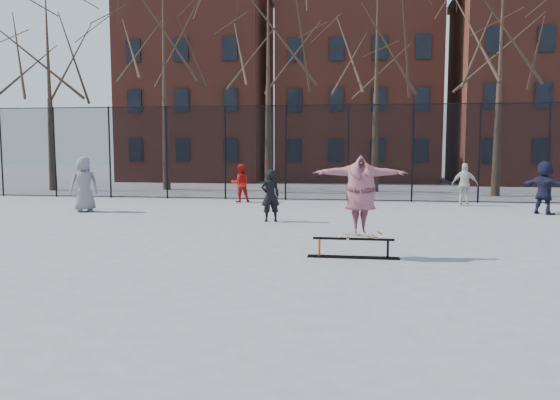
# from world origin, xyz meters

# --- Properties ---
(ground) EXTENTS (100.00, 100.00, 0.00)m
(ground) POSITION_xyz_m (0.00, 0.00, 0.00)
(ground) COLOR slate
(skate_rail) EXTENTS (1.90, 0.29, 0.42)m
(skate_rail) POSITION_xyz_m (1.56, 1.52, 0.16)
(skate_rail) COLOR black
(skate_rail) RESTS_ON ground
(skateboard) EXTENTS (0.79, 0.19, 0.09)m
(skateboard) POSITION_xyz_m (1.70, 1.52, 0.46)
(skateboard) COLOR #9E793F
(skateboard) RESTS_ON skate_rail
(skater) EXTENTS (2.03, 0.85, 1.60)m
(skater) POSITION_xyz_m (1.70, 1.52, 1.31)
(skater) COLOR #763D9A
(skater) RESTS_ON skateboard
(bystander_grey) EXTENTS (1.12, 1.08, 1.93)m
(bystander_grey) POSITION_xyz_m (-7.83, 8.07, 0.97)
(bystander_grey) COLOR slate
(bystander_grey) RESTS_ON ground
(bystander_black) EXTENTS (0.68, 0.58, 1.59)m
(bystander_black) POSITION_xyz_m (-1.00, 6.58, 0.79)
(bystander_black) COLOR black
(bystander_black) RESTS_ON ground
(bystander_red) EXTENTS (0.93, 0.84, 1.56)m
(bystander_red) POSITION_xyz_m (-3.12, 12.00, 0.78)
(bystander_red) COLOR #B4170F
(bystander_red) RESTS_ON ground
(bystander_white) EXTENTS (1.01, 0.55, 1.63)m
(bystander_white) POSITION_xyz_m (5.69, 12.00, 0.82)
(bystander_white) COLOR beige
(bystander_white) RESTS_ON ground
(bystander_navy) EXTENTS (1.55, 1.57, 1.80)m
(bystander_navy) POSITION_xyz_m (7.84, 9.64, 0.90)
(bystander_navy) COLOR #1A1932
(bystander_navy) RESTS_ON ground
(fence) EXTENTS (34.03, 0.07, 4.00)m
(fence) POSITION_xyz_m (-0.01, 13.00, 2.05)
(fence) COLOR black
(fence) RESTS_ON ground
(tree_row) EXTENTS (33.66, 7.46, 10.67)m
(tree_row) POSITION_xyz_m (-0.25, 17.15, 7.36)
(tree_row) COLOR black
(tree_row) RESTS_ON ground
(rowhouses) EXTENTS (29.00, 7.00, 13.00)m
(rowhouses) POSITION_xyz_m (0.72, 26.00, 6.06)
(rowhouses) COLOR brown
(rowhouses) RESTS_ON ground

